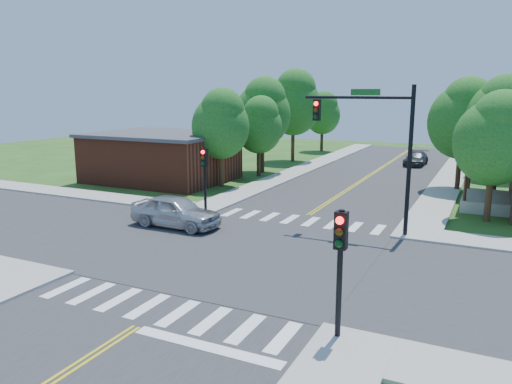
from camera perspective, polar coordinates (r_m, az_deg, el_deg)
The scene contains 25 objects.
ground at distance 21.63m, azimuth -0.81°, elevation -7.16°, with size 100.00×100.00×0.00m, color #294B17.
road_ns at distance 21.62m, azimuth -0.81°, elevation -7.11°, with size 10.00×90.00×0.04m, color #2D2D30.
road_ew at distance 21.62m, azimuth -0.81°, elevation -7.10°, with size 90.00×10.00×0.04m, color #2D2D30.
intersection_patch at distance 21.63m, azimuth -0.81°, elevation -7.16°, with size 10.20×10.20×0.06m, color #2D2D30.
sidewalk_nw at distance 42.86m, azimuth -10.31°, elevation 2.16°, with size 40.00×40.00×0.14m.
crosswalk_north at distance 27.07m, azimuth 5.08°, elevation -3.24°, with size 8.85×2.00×0.01m.
crosswalk_south at distance 16.69m, azimuth -10.63°, elevation -13.06°, with size 8.85×2.00×0.01m.
centerline at distance 21.61m, azimuth -0.81°, elevation -7.05°, with size 0.30×90.00×0.01m.
stop_bar at distance 14.41m, azimuth -5.66°, elevation -17.32°, with size 4.60×0.45×0.09m, color white.
signal_mast_ne at distance 24.56m, azimuth 13.39°, elevation 6.37°, with size 5.30×0.42×7.20m.
signal_pole_se at distance 13.86m, azimuth 9.59°, elevation -6.61°, with size 0.34×0.42×3.80m.
signal_pole_nw at distance 28.41m, azimuth -5.91°, elevation 2.84°, with size 0.34×0.42×3.80m.
building_nw at distance 39.56m, azimuth -10.73°, elevation 4.02°, with size 10.40×8.40×3.73m.
tree_e_a at distance 28.92m, azimuth 25.76°, elevation 5.75°, with size 4.12×3.91×7.01m.
tree_e_b at distance 35.84m, azimuth 26.27°, elevation 7.67°, with size 4.71×4.47×8.00m.
tree_e_c at distance 43.85m, azimuth 26.33°, elevation 7.84°, with size 4.49×4.26×7.63m.
tree_e_d at distance 53.43m, azimuth 26.17°, elevation 7.83°, with size 4.08×3.87×6.93m.
tree_w_a at distance 36.12m, azimuth -4.02°, elevation 7.95°, with size 4.20×3.99×7.15m.
tree_w_b at distance 42.25m, azimuth 0.82°, elevation 9.35°, with size 4.76×4.52×8.10m.
tree_w_c at distance 49.26m, azimuth 4.37°, elevation 10.34°, with size 5.30×5.04×9.01m.
tree_w_d at distance 58.00m, azimuth 7.67°, elevation 9.04°, with size 4.03×3.82×6.84m.
tree_house at distance 37.17m, azimuth 22.68°, elevation 7.94°, with size 4.64×4.40×7.88m.
tree_bldg at distance 40.56m, azimuth 0.39°, elevation 7.82°, with size 3.85×3.66×6.55m.
car_silver at distance 25.89m, azimuth -9.17°, elevation -2.26°, with size 4.88×2.10×1.64m, color #B7B8BE.
car_dgrey at distance 48.97m, azimuth 17.82°, elevation 3.61°, with size 1.92×4.37×1.25m, color #292C2D.
Camera 1 is at (9.18, -18.31, 6.95)m, focal length 35.00 mm.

